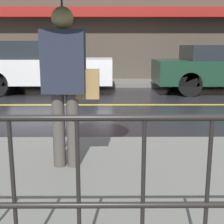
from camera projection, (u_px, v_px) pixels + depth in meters
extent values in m
plane|color=black|center=(96.00, 105.00, 7.53)|extent=(80.00, 80.00, 0.00)
cube|color=slate|center=(74.00, 187.00, 3.00)|extent=(28.00, 2.92, 0.13)
cube|color=slate|center=(100.00, 83.00, 11.43)|extent=(28.00, 1.68, 0.13)
cube|color=gold|center=(96.00, 105.00, 7.53)|extent=(25.20, 0.12, 0.01)
cube|color=#4C4238|center=(101.00, 11.00, 11.85)|extent=(28.00, 0.30, 5.40)
cube|color=maroon|center=(100.00, 12.00, 11.45)|extent=(16.80, 0.55, 0.35)
cylinder|color=black|center=(43.00, 118.00, 1.61)|extent=(12.00, 0.04, 0.04)
cylinder|color=black|center=(47.00, 205.00, 1.72)|extent=(12.00, 0.04, 0.04)
cylinder|color=black|center=(14.00, 198.00, 1.71)|extent=(0.02, 0.02, 0.90)
cylinder|color=black|center=(79.00, 198.00, 1.71)|extent=(0.02, 0.02, 0.90)
cylinder|color=black|center=(143.00, 197.00, 1.71)|extent=(0.02, 0.02, 0.90)
cylinder|color=black|center=(207.00, 197.00, 1.71)|extent=(0.02, 0.02, 0.90)
cylinder|color=#4C4742|center=(59.00, 130.00, 3.28)|extent=(0.13, 0.13, 0.79)
cylinder|color=#4C4742|center=(73.00, 130.00, 3.28)|extent=(0.13, 0.13, 0.79)
cube|color=#232838|center=(64.00, 62.00, 3.13)|extent=(0.43, 0.26, 0.63)
sphere|color=#988853|center=(62.00, 18.00, 3.04)|extent=(0.22, 0.22, 0.22)
cylinder|color=#262628|center=(62.00, 25.00, 3.06)|extent=(0.02, 0.02, 0.71)
cube|color=#9E7A47|center=(88.00, 84.00, 3.18)|extent=(0.24, 0.12, 0.30)
cube|color=silver|center=(46.00, 71.00, 9.48)|extent=(4.00, 1.89, 0.72)
cube|color=#1E2328|center=(40.00, 50.00, 9.35)|extent=(2.08, 1.74, 0.51)
cylinder|color=black|center=(89.00, 78.00, 10.37)|extent=(0.70, 0.22, 0.70)
cylinder|color=black|center=(85.00, 84.00, 8.74)|extent=(0.70, 0.22, 0.70)
cylinder|color=black|center=(14.00, 78.00, 10.35)|extent=(0.70, 0.22, 0.70)
cube|color=#1E2328|center=(224.00, 53.00, 9.40)|extent=(2.33, 1.78, 0.44)
cylinder|color=black|center=(177.00, 78.00, 10.41)|extent=(0.68, 0.22, 0.68)
cylinder|color=black|center=(190.00, 84.00, 8.73)|extent=(0.68, 0.22, 0.68)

